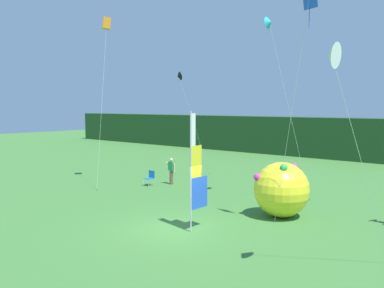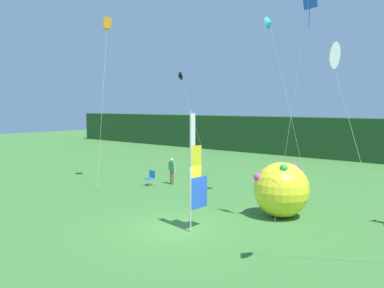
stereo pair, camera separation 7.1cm
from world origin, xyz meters
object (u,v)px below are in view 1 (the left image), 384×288
object	(u,v)px
kite_blue_diamond_2	(308,10)
kite_black_delta_4	(179,77)
kite_cyan_delta_5	(270,24)
kite_orange_box_0	(107,24)
folding_chair	(150,177)
kite_white_delta_1	(332,57)
banner_flag	(196,174)
person_near_banner	(171,170)
inflatable_balloon	(281,189)

from	to	relation	value
kite_blue_diamond_2	kite_black_delta_4	distance (m)	12.81
kite_blue_diamond_2	kite_black_delta_4	bearing A→B (deg)	153.39
kite_blue_diamond_2	kite_cyan_delta_5	distance (m)	5.05
kite_orange_box_0	kite_cyan_delta_5	distance (m)	10.20
folding_chair	kite_blue_diamond_2	size ratio (longest dim) A/B	0.10
kite_white_delta_1	kite_blue_diamond_2	size ratio (longest dim) A/B	0.70
banner_flag	kite_orange_box_0	distance (m)	13.28
kite_blue_diamond_2	person_near_banner	bearing A→B (deg)	159.56
banner_flag	kite_orange_box_0	bearing A→B (deg)	158.85
folding_chair	kite_cyan_delta_5	xyz separation A→B (m)	(7.57, 0.76, 8.19)
kite_blue_diamond_2	folding_chair	bearing A→B (deg)	165.94
kite_blue_diamond_2	kite_black_delta_4	size ratio (longest dim) A/B	1.31
banner_flag	person_near_banner	xyz separation A→B (m)	(-7.10, 6.22, -1.35)
banner_flag	kite_cyan_delta_5	xyz separation A→B (m)	(-0.28, 5.89, 6.50)
person_near_banner	kite_black_delta_4	world-z (taller)	kite_black_delta_4
person_near_banner	kite_black_delta_4	xyz separation A→B (m)	(-0.98, 1.82, 5.78)
banner_flag	kite_cyan_delta_5	bearing A→B (deg)	92.69
kite_black_delta_4	kite_cyan_delta_5	bearing A→B (deg)	-15.40
person_near_banner	kite_cyan_delta_5	world-z (taller)	kite_cyan_delta_5
inflatable_balloon	kite_cyan_delta_5	xyz separation A→B (m)	(-1.87, 2.03, 7.50)
inflatable_balloon	kite_white_delta_1	size ratio (longest dim) A/B	0.37
folding_chair	kite_white_delta_1	bearing A→B (deg)	-26.14
folding_chair	kite_cyan_delta_5	size ratio (longest dim) A/B	0.10
kite_orange_box_0	kite_black_delta_4	size ratio (longest dim) A/B	1.44
person_near_banner	kite_black_delta_4	distance (m)	6.14
banner_flag	inflatable_balloon	bearing A→B (deg)	67.58
folding_chair	kite_blue_diamond_2	xyz separation A→B (m)	(11.14, -2.79, 7.72)
banner_flag	person_near_banner	world-z (taller)	banner_flag
banner_flag	folding_chair	size ratio (longest dim) A/B	5.17
kite_black_delta_4	kite_cyan_delta_5	distance (m)	8.35
folding_chair	kite_orange_box_0	size ratio (longest dim) A/B	0.09
banner_flag	kite_black_delta_4	world-z (taller)	kite_black_delta_4
banner_flag	kite_blue_diamond_2	bearing A→B (deg)	35.57
folding_chair	kite_cyan_delta_5	world-z (taller)	kite_cyan_delta_5
person_near_banner	kite_blue_diamond_2	xyz separation A→B (m)	(10.38, -3.87, 7.37)
kite_white_delta_1	kite_blue_diamond_2	world-z (taller)	kite_blue_diamond_2
banner_flag	kite_black_delta_4	distance (m)	12.23
kite_orange_box_0	kite_cyan_delta_5	bearing A→B (deg)	10.96
folding_chair	kite_orange_box_0	xyz separation A→B (m)	(-2.40, -1.17, 9.15)
kite_orange_box_0	kite_cyan_delta_5	size ratio (longest dim) A/B	1.11
kite_orange_box_0	kite_black_delta_4	distance (m)	5.52
person_near_banner	kite_orange_box_0	xyz separation A→B (m)	(-3.15, -2.26, 8.80)
folding_chair	kite_cyan_delta_5	bearing A→B (deg)	5.70
kite_blue_diamond_2	kite_cyan_delta_5	bearing A→B (deg)	135.15
person_near_banner	kite_white_delta_1	world-z (taller)	kite_white_delta_1
banner_flag	kite_blue_diamond_2	distance (m)	7.26
inflatable_balloon	kite_blue_diamond_2	world-z (taller)	kite_blue_diamond_2
kite_black_delta_4	person_near_banner	bearing A→B (deg)	-61.75
banner_flag	person_near_banner	size ratio (longest dim) A/B	2.85
folding_chair	person_near_banner	bearing A→B (deg)	55.17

